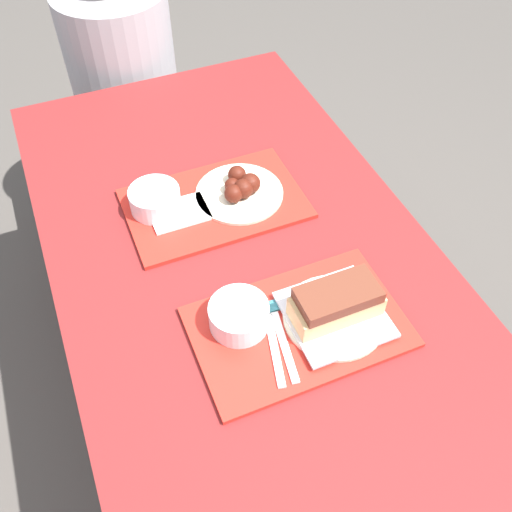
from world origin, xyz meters
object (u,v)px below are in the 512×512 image
Objects in this scene: tray_far at (215,204)px; bowl_coleslaw_far at (155,198)px; bowl_coleslaw_near at (239,315)px; tray_near at (298,327)px; brisket_sandwich_plate at (336,307)px; person_seated_across at (120,55)px; wings_plate_far at (240,189)px.

bowl_coleslaw_far reaches higher than tray_far.
tray_near is at bearing -24.95° from bowl_coleslaw_near.
tray_near is 0.13m from bowl_coleslaw_near.
bowl_coleslaw_near is (-0.08, -0.36, 0.04)m from tray_far.
brisket_sandwich_plate is at bearing -8.29° from tray_near.
person_seated_across is (-0.16, 1.27, -0.07)m from brisket_sandwich_plate.
tray_near is at bearing -85.17° from tray_far.
tray_near is 1.98× the size of wings_plate_far.
bowl_coleslaw_near is 1.00× the size of bowl_coleslaw_far.
wings_plate_far is at bearing -9.73° from bowl_coleslaw_far.
bowl_coleslaw_far is (-0.06, 0.40, 0.00)m from bowl_coleslaw_near.
bowl_coleslaw_far is (-0.25, 0.46, -0.01)m from brisket_sandwich_plate.
brisket_sandwich_plate reaches higher than tray_far.
bowl_coleslaw_near is at bearing -101.95° from tray_far.
tray_far is at bearing -87.10° from person_seated_across.
wings_plate_far reaches higher than tray_far.
bowl_coleslaw_far is at bearing 118.70° from brisket_sandwich_plate.
brisket_sandwich_plate is 1.73× the size of bowl_coleslaw_far.
wings_plate_far is 0.33× the size of person_seated_across.
wings_plate_far is (0.15, 0.36, -0.01)m from bowl_coleslaw_near.
tray_far is at bearing 78.05° from bowl_coleslaw_near.
tray_near is 2.03× the size of brisket_sandwich_plate.
bowl_coleslaw_far is 0.81m from person_seated_across.
person_seated_across reaches higher than tray_far.
person_seated_across is (-0.11, 0.84, -0.06)m from wings_plate_far.
tray_near is 0.09m from brisket_sandwich_plate.
bowl_coleslaw_near is (-0.11, 0.05, 0.04)m from tray_near.
wings_plate_far is (0.21, -0.04, -0.01)m from bowl_coleslaw_far.
bowl_coleslaw_far is 0.19× the size of person_seated_across.
wings_plate_far is at bearing 85.29° from tray_near.
bowl_coleslaw_near is at bearing 155.05° from tray_near.
tray_near is 1.26m from person_seated_across.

